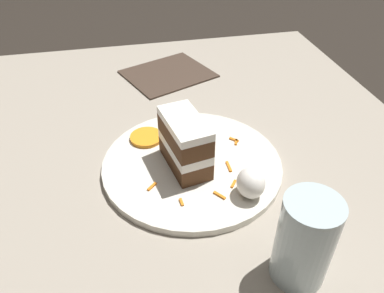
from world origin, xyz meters
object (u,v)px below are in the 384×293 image
(orange_garnish, at_px, (146,137))
(menu_card, at_px, (168,74))
(drinking_glass, at_px, (303,245))
(cake_slice, at_px, (185,143))
(plate, at_px, (192,164))
(cream_dollop, at_px, (251,183))

(orange_garnish, height_order, menu_card, orange_garnish)
(drinking_glass, bearing_deg, cake_slice, 23.92)
(cake_slice, xyz_separation_m, orange_garnish, (0.08, 0.05, -0.04))
(plate, xyz_separation_m, cake_slice, (-0.00, 0.01, 0.05))
(orange_garnish, bearing_deg, cake_slice, -146.82)
(orange_garnish, relative_size, drinking_glass, 0.48)
(cake_slice, height_order, drinking_glass, drinking_glass)
(plate, height_order, cream_dollop, cream_dollop)
(drinking_glass, bearing_deg, cream_dollop, 7.35)
(orange_garnish, distance_m, menu_card, 0.27)
(cake_slice, relative_size, drinking_glass, 0.92)
(cream_dollop, height_order, orange_garnish, cream_dollop)
(orange_garnish, relative_size, menu_card, 0.31)
(plate, bearing_deg, orange_garnish, 40.45)
(cream_dollop, height_order, menu_card, cream_dollop)
(cream_dollop, height_order, drinking_glass, drinking_glass)
(menu_card, bearing_deg, drinking_glass, 164.57)
(drinking_glass, height_order, menu_card, drinking_glass)
(cream_dollop, bearing_deg, drinking_glass, -172.65)
(cake_slice, relative_size, menu_card, 0.60)
(plate, xyz_separation_m, menu_card, (0.33, -0.01, -0.00))
(cake_slice, height_order, menu_card, cake_slice)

